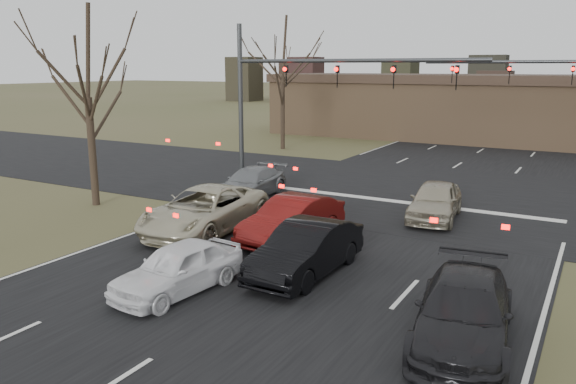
% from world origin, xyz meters
% --- Properties ---
extents(ground, '(360.00, 360.00, 0.00)m').
position_xyz_m(ground, '(0.00, 0.00, 0.00)').
color(ground, '#464A27').
rests_on(ground, ground).
extents(road_main, '(14.00, 300.00, 0.02)m').
position_xyz_m(road_main, '(0.00, 60.00, 0.01)').
color(road_main, black).
rests_on(road_main, ground).
extents(road_cross, '(200.00, 14.00, 0.02)m').
position_xyz_m(road_cross, '(0.00, 15.00, 0.01)').
color(road_cross, black).
rests_on(road_cross, ground).
extents(building, '(42.40, 10.40, 5.30)m').
position_xyz_m(building, '(2.00, 38.00, 2.67)').
color(building, '#886749').
rests_on(building, ground).
extents(mast_arm_near, '(12.12, 0.24, 8.00)m').
position_xyz_m(mast_arm_near, '(-5.23, 13.00, 5.07)').
color(mast_arm_near, '#383A3D').
rests_on(mast_arm_near, ground).
extents(tree_left_near, '(5.10, 5.10, 8.50)m').
position_xyz_m(tree_left_near, '(-11.50, 6.00, 6.57)').
color(tree_left_near, black).
rests_on(tree_left_near, ground).
extents(tree_left_far, '(5.70, 5.70, 9.50)m').
position_xyz_m(tree_left_far, '(-13.00, 25.00, 7.34)').
color(tree_left_far, black).
rests_on(tree_left_far, ground).
extents(car_silver_suv, '(3.14, 6.03, 1.62)m').
position_xyz_m(car_silver_suv, '(-4.79, 5.08, 0.81)').
color(car_silver_suv, beige).
rests_on(car_silver_suv, ground).
extents(car_white_sedan, '(2.03, 4.13, 1.36)m').
position_xyz_m(car_white_sedan, '(-1.88, 0.20, 0.68)').
color(car_white_sedan, white).
rests_on(car_white_sedan, ground).
extents(car_black_hatch, '(1.70, 4.65, 1.52)m').
position_xyz_m(car_black_hatch, '(0.50, 3.05, 0.76)').
color(car_black_hatch, black).
rests_on(car_black_hatch, ground).
extents(car_charcoal_sedan, '(2.65, 5.12, 1.42)m').
position_xyz_m(car_charcoal_sedan, '(5.41, 1.09, 0.71)').
color(car_charcoal_sedan, black).
rests_on(car_charcoal_sedan, ground).
extents(car_grey_ahead, '(2.14, 4.73, 1.34)m').
position_xyz_m(car_grey_ahead, '(-6.37, 10.58, 0.67)').
color(car_grey_ahead, slate).
rests_on(car_grey_ahead, ground).
extents(car_red_ahead, '(2.05, 4.76, 1.52)m').
position_xyz_m(car_red_ahead, '(-1.45, 5.70, 0.76)').
color(car_red_ahead, '#600F0D').
rests_on(car_red_ahead, ground).
extents(car_silver_ahead, '(2.25, 4.57, 1.50)m').
position_xyz_m(car_silver_ahead, '(2.10, 10.98, 0.75)').
color(car_silver_ahead, '#ABA28A').
rests_on(car_silver_ahead, ground).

